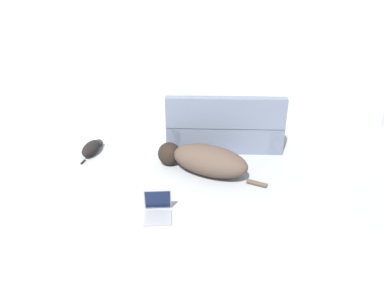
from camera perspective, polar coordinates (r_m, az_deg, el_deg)
name	(u,v)px	position (r m, az deg, el deg)	size (l,w,h in m)	color
wall_back	(180,43)	(5.92, -1.80, 15.18)	(6.53, 0.06, 2.65)	silver
couch	(224,126)	(5.54, 4.84, 2.76)	(1.63, 0.94, 0.82)	slate
dog	(204,160)	(4.73, 1.85, -2.40)	(1.43, 0.85, 0.38)	#4C3D33
cat	(92,148)	(5.43, -15.00, -0.57)	(0.26, 0.61, 0.18)	black
laptop_open	(158,207)	(4.04, -5.25, -9.52)	(0.32, 0.35, 0.27)	gray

